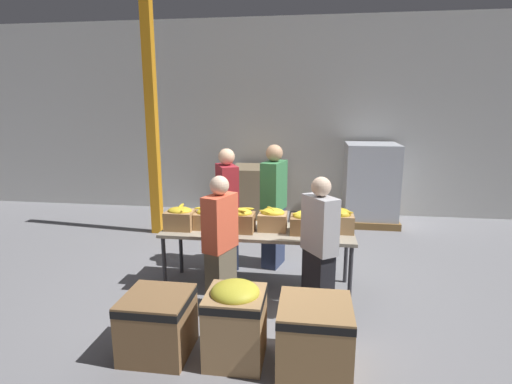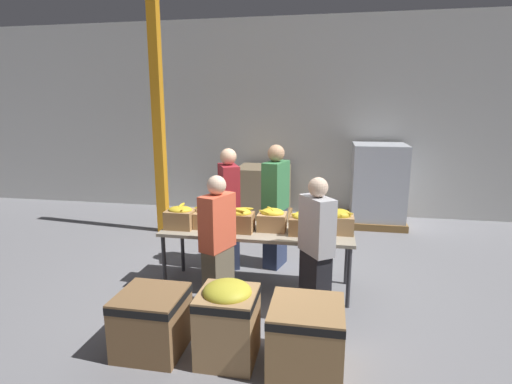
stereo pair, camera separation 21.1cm
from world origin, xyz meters
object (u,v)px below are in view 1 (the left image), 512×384
Objects in this scene: banana_box_4 at (305,222)px; donation_bin_0 at (158,322)px; pallet_stack_1 at (370,184)px; volunteer_1 at (221,246)px; sorting_table at (258,234)px; volunteer_3 at (319,249)px; support_pillar at (152,121)px; donation_bin_2 at (315,333)px; pallet_stack_0 at (257,194)px; banana_box_2 at (240,220)px; volunteer_2 at (274,207)px; volunteer_0 at (227,209)px; donation_bin_1 at (235,319)px; banana_box_1 at (209,217)px; banana_box_5 at (339,220)px; banana_box_3 at (273,219)px; banana_box_0 at (180,218)px.

banana_box_4 is 0.57× the size of donation_bin_0.
volunteer_1 is at bearing -118.95° from pallet_stack_1.
pallet_stack_1 is at bearing 60.69° from sorting_table.
banana_box_4 is at bearing -17.41° from volunteer_3.
support_pillar is (-2.12, 1.98, 1.29)m from sorting_table.
pallet_stack_0 reaches higher than donation_bin_2.
donation_bin_0 is at bearing -116.31° from sorting_table.
banana_box_2 is at bearing 69.16° from donation_bin_0.
volunteer_2 is at bearing -28.64° from support_pillar.
volunteer_0 is at bearing 113.69° from banana_box_2.
volunteer_0 is 2.67× the size of donation_bin_2.
banana_box_1 is at bearing 112.34° from donation_bin_1.
banana_box_5 is 0.54× the size of donation_bin_2.
volunteer_0 is 1.27m from volunteer_1.
pallet_stack_0 reaches higher than donation_bin_0.
donation_bin_1 is 4.56m from pallet_stack_0.
volunteer_2 reaches higher than volunteer_0.
volunteer_1 is at bearing -2.81° from volunteer_2.
volunteer_2 is at bearing 69.11° from donation_bin_0.
volunteer_2 is at bearing 141.62° from banana_box_5.
volunteer_3 is 1.00× the size of pallet_stack_1.
donation_bin_1 is at bearing -0.00° from donation_bin_0.
volunteer_2 is 2.75× the size of donation_bin_2.
volunteer_2 is at bearing 94.43° from banana_box_3.
donation_bin_1 is (0.32, -0.85, -0.37)m from volunteer_1.
banana_box_0 is 1.54m from banana_box_4.
sorting_table is 0.59× the size of support_pillar.
banana_box_1 reaches higher than donation_bin_0.
banana_box_3 is at bearing 109.11° from donation_bin_2.
volunteer_0 is at bearing 148.96° from banana_box_4.
volunteer_2 reaches higher than banana_box_1.
banana_box_1 is at bearing -177.51° from banana_box_3.
pallet_stack_1 is (2.73, 3.24, -0.14)m from banana_box_0.
pallet_stack_1 reaches higher than banana_box_3.
pallet_stack_0 is (-0.23, 3.15, -0.39)m from banana_box_2.
donation_bin_1 is at bearing -67.66° from banana_box_1.
pallet_stack_0 reaches higher than sorting_table.
volunteer_3 is 0.39× the size of support_pillar.
sorting_table is 2.16× the size of pallet_stack_0.
support_pillar is at bearing 127.18° from banana_box_1.
banana_box_0 is 2.25m from donation_bin_2.
banana_box_4 is (1.54, 0.05, -0.01)m from banana_box_0.
pallet_stack_0 is at bearing 86.62° from banana_box_1.
volunteer_3 is 1.44× the size of pallet_stack_0.
donation_bin_2 is at bearing -70.89° from banana_box_3.
sorting_table is at bearing 63.69° from donation_bin_0.
volunteer_2 is at bearing 104.56° from donation_bin_2.
banana_box_1 is at bearing 166.88° from banana_box_2.
volunteer_3 is (0.17, -0.54, -0.13)m from banana_box_4.
banana_box_3 is at bearing 7.91° from volunteer_3.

